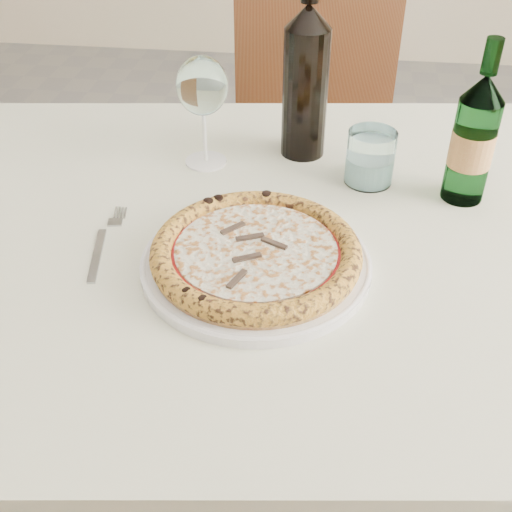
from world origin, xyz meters
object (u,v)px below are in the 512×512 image
object	(u,v)px
plate	(256,262)
tumbler	(370,161)
pizza	(256,252)
beer_bottle	(473,139)
wine_glass	(202,88)
dining_table	(264,269)
wine_bottle	(306,80)
chair_far	(310,123)

from	to	relation	value
plate	tumbler	distance (m)	0.31
pizza	beer_bottle	size ratio (longest dim) A/B	1.13
wine_glass	tumbler	bearing A→B (deg)	-5.91
dining_table	tumbler	xyz separation A→B (m)	(0.16, 0.16, 0.12)
beer_bottle	wine_bottle	size ratio (longest dim) A/B	0.81
pizza	beer_bottle	bearing A→B (deg)	36.61
dining_table	chair_far	xyz separation A→B (m)	(0.03, 0.84, -0.14)
tumbler	pizza	bearing A→B (deg)	-121.15
dining_table	wine_glass	size ratio (longest dim) A/B	8.69
pizza	wine_bottle	size ratio (longest dim) A/B	0.91
dining_table	tumbler	bearing A→B (deg)	45.51
chair_far	dining_table	bearing A→B (deg)	-91.96
chair_far	pizza	world-z (taller)	chair_far
chair_far	beer_bottle	xyz separation A→B (m)	(0.28, -0.72, 0.33)
wine_glass	wine_bottle	size ratio (longest dim) A/B	0.60
pizza	tumbler	bearing A→B (deg)	58.85
plate	beer_bottle	xyz separation A→B (m)	(0.31, 0.23, 0.09)
plate	pizza	xyz separation A→B (m)	(-0.00, 0.00, 0.02)
dining_table	wine_glass	world-z (taller)	wine_glass
pizza	wine_bottle	xyz separation A→B (m)	(0.04, 0.35, 0.11)
dining_table	tumbler	size ratio (longest dim) A/B	18.47
dining_table	wine_bottle	xyz separation A→B (m)	(0.04, 0.25, 0.22)
chair_far	beer_bottle	bearing A→B (deg)	-68.77
wine_glass	wine_bottle	world-z (taller)	wine_bottle
chair_far	wine_bottle	size ratio (longest dim) A/B	2.91
chair_far	plate	xyz separation A→B (m)	(-0.03, -0.94, 0.23)
plate	wine_glass	xyz separation A→B (m)	(-0.13, 0.29, 0.13)
chair_far	plate	bearing A→B (deg)	-91.75
dining_table	plate	bearing A→B (deg)	-90.00
wine_glass	beer_bottle	world-z (taller)	beer_bottle
plate	wine_glass	bearing A→B (deg)	113.67
dining_table	beer_bottle	world-z (taller)	beer_bottle
pizza	beer_bottle	world-z (taller)	beer_bottle
dining_table	wine_glass	xyz separation A→B (m)	(-0.13, 0.19, 0.22)
beer_bottle	pizza	bearing A→B (deg)	-143.39
pizza	dining_table	bearing A→B (deg)	90.00
tumbler	wine_bottle	world-z (taller)	wine_bottle
dining_table	beer_bottle	size ratio (longest dim) A/B	6.43
chair_far	plate	size ratio (longest dim) A/B	2.91
tumbler	wine_bottle	size ratio (longest dim) A/B	0.28
chair_far	wine_bottle	distance (m)	0.70
wine_bottle	chair_far	bearing A→B (deg)	91.05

